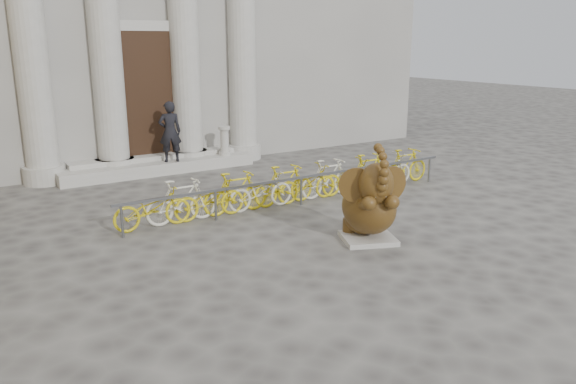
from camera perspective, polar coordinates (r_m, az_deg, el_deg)
ground at (r=9.81m, az=6.17°, el=-8.51°), size 80.00×80.00×0.00m
entrance_steps at (r=17.74m, az=-13.05°, el=2.56°), size 6.00×1.20×0.36m
elephant_statue at (r=11.27m, az=8.31°, el=-1.40°), size 1.39×1.63×2.05m
bike_rack at (r=13.92m, az=0.73°, el=0.90°), size 9.23×0.53×1.00m
pedestrian at (r=17.32m, az=-11.90°, el=6.01°), size 0.76×0.59×1.83m
balustrade_post at (r=18.15m, az=-6.46°, el=5.08°), size 0.38×0.38×0.92m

